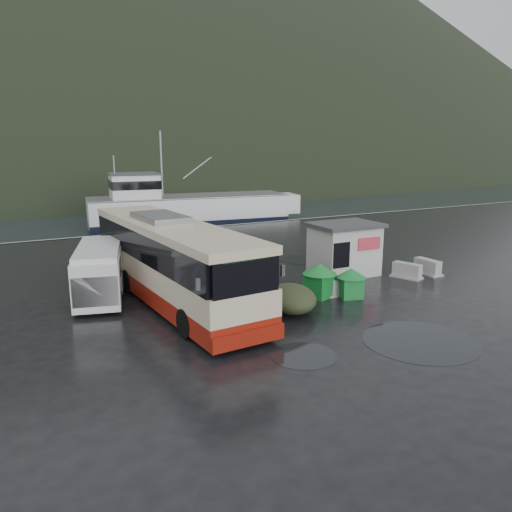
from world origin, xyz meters
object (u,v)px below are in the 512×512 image
jersey_barrier_b (427,274)px  dome_tent (291,311)px  coach_bus (173,300)px  white_van (102,297)px  jersey_barrier_c (406,278)px  ticket_kiosk (343,274)px  waste_bin_right (350,297)px  jersey_barrier_a (327,293)px  fishing_trawler (190,213)px  waste_bin_left (319,297)px

jersey_barrier_b → dome_tent: bearing=-169.4°
coach_bus → white_van: size_ratio=2.30×
coach_bus → jersey_barrier_b: 13.97m
jersey_barrier_b → jersey_barrier_c: (-1.55, -0.07, 0.00)m
dome_tent → ticket_kiosk: 6.94m
coach_bus → dome_tent: 5.53m
waste_bin_right → jersey_barrier_a: 1.19m
white_van → dome_tent: size_ratio=2.05×
white_van → fishing_trawler: fishing_trawler is taller
fishing_trawler → white_van: bearing=-111.5°
jersey_barrier_c → dome_tent: bearing=-167.9°
waste_bin_left → jersey_barrier_c: 6.07m
waste_bin_left → dome_tent: waste_bin_left is taller
coach_bus → dome_tent: coach_bus is taller
fishing_trawler → jersey_barrier_b: bearing=-77.3°
coach_bus → white_van: (-2.79, 1.94, 0.00)m
white_van → waste_bin_left: (9.02, -4.57, 0.00)m
ticket_kiosk → jersey_barrier_b: ticket_kiosk is taller
white_van → jersey_barrier_b: 17.07m
waste_bin_left → jersey_barrier_a: bearing=24.2°
coach_bus → jersey_barrier_c: bearing=-13.6°
waste_bin_left → dome_tent: size_ratio=0.55×
dome_tent → white_van: bearing=139.9°
dome_tent → waste_bin_right: bearing=6.8°
jersey_barrier_c → white_van: bearing=165.3°
jersey_barrier_a → jersey_barrier_b: jersey_barrier_a is taller
dome_tent → jersey_barrier_b: (9.81, 1.83, 0.00)m
waste_bin_right → jersey_barrier_b: waste_bin_right is taller
waste_bin_left → jersey_barrier_b: bearing=5.1°
coach_bus → jersey_barrier_a: 7.31m
jersey_barrier_a → jersey_barrier_b: 6.91m
waste_bin_right → jersey_barrier_c: size_ratio=0.87×
jersey_barrier_a → jersey_barrier_c: 5.36m
waste_bin_right → fishing_trawler: size_ratio=0.06×
waste_bin_right → fishing_trawler: 30.77m
waste_bin_left → waste_bin_right: (1.24, -0.74, 0.00)m
dome_tent → jersey_barrier_c: 8.45m
dome_tent → jersey_barrier_a: dome_tent is taller
coach_bus → jersey_barrier_c: (12.28, -2.03, 0.00)m
coach_bus → waste_bin_left: 6.77m
fishing_trawler → waste_bin_right: bearing=-89.4°
ticket_kiosk → jersey_barrier_a: size_ratio=2.20×
fishing_trawler → jersey_barrier_a: bearing=-90.7°
jersey_barrier_b → fishing_trawler: size_ratio=0.07×
white_van → jersey_barrier_b: size_ratio=3.61×
white_van → dome_tent: (6.80, -5.73, 0.00)m
coach_bus → jersey_barrier_c: coach_bus is taller
coach_bus → white_van: bearing=141.0°
waste_bin_left → fishing_trawler: size_ratio=0.07×
waste_bin_right → jersey_barrier_b: 6.51m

